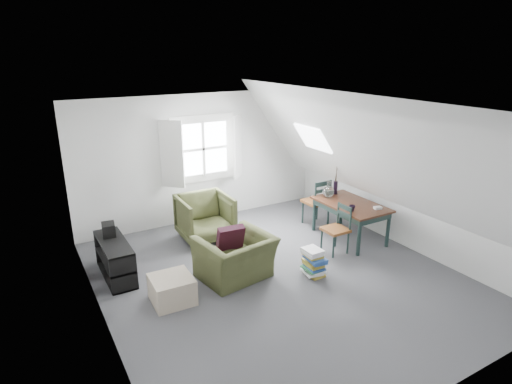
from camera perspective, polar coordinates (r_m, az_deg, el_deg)
floor at (r=6.61m, az=3.00°, el=-11.23°), size 5.50×5.50×0.00m
ceiling at (r=5.79m, az=3.42°, el=10.79°), size 5.50×5.50×0.00m
wall_back at (r=8.42m, az=-7.12°, el=4.46°), size 5.00×0.00×5.00m
wall_front at (r=4.27m, az=24.24°, el=-11.57°), size 5.00×0.00×5.00m
wall_left at (r=5.24m, az=-20.47°, el=-5.47°), size 0.00×5.50×5.50m
wall_right at (r=7.69m, az=19.01°, el=2.22°), size 0.00×5.50×5.50m
slope_left at (r=5.27m, az=-10.97°, el=1.63°), size 3.19×5.50×4.48m
slope_right at (r=6.88m, az=14.19°, el=5.37°), size 3.19×5.50×4.48m
dormer_window at (r=8.31m, az=-6.97°, el=5.69°), size 1.71×0.35×1.30m
skylight at (r=7.85m, az=7.59°, el=7.12°), size 0.35×0.75×0.47m
armchair_near at (r=6.59m, az=-2.74°, el=-11.30°), size 1.15×1.04×0.67m
armchair_far at (r=7.88m, az=-6.68°, el=-6.18°), size 0.90×0.92×0.82m
throw_pillow at (r=6.44m, az=-3.44°, el=-6.17°), size 0.42×0.27×0.42m
ottoman at (r=6.05m, az=-11.13°, el=-12.62°), size 0.56×0.56×0.36m
dining_table at (r=7.81m, az=12.49°, el=-2.08°), size 0.81×1.35×0.67m
demijohn at (r=7.96m, az=9.64°, el=0.12°), size 0.21×0.21×0.30m
vase_twigs at (r=8.18m, az=10.55°, el=0.68°), size 0.08×0.09×0.61m
cup at (r=7.41m, az=12.65°, el=-2.49°), size 0.13×0.13×0.10m
paper_box at (r=7.61m, az=15.93°, el=-2.04°), size 0.14×0.11×0.04m
dining_chair_far at (r=8.33m, az=8.16°, el=-1.24°), size 0.44×0.44×0.93m
dining_chair_near at (r=7.30m, az=10.74°, el=-4.79°), size 0.38×0.38×0.82m
media_shelf at (r=6.81m, az=-18.19°, el=-8.78°), size 0.37×1.12×0.57m
electronics_box at (r=6.90m, az=-19.05°, el=-4.81°), size 0.22×0.29×0.21m
magazine_stack at (r=6.60m, az=7.69°, el=-9.27°), size 0.32×0.38×0.43m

